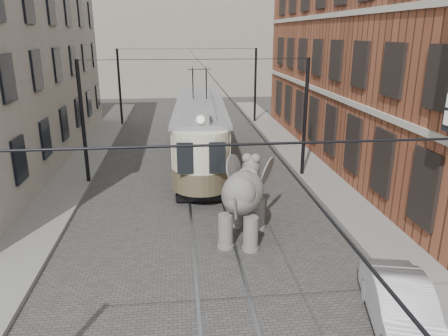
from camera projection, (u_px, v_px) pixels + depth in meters
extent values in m
plane|color=#43403D|center=(211.00, 232.00, 15.98)|extent=(120.00, 120.00, 0.00)
cube|color=slate|center=(365.00, 223.00, 16.58)|extent=(2.00, 60.00, 0.15)
cube|color=slate|center=(31.00, 239.00, 15.29)|extent=(2.00, 60.00, 0.15)
cube|color=brown|center=(394.00, 54.00, 23.83)|extent=(8.00, 26.00, 12.00)
cube|color=gray|center=(185.00, 34.00, 51.78)|extent=(28.00, 10.00, 14.00)
imported|color=silver|center=(402.00, 308.00, 10.50)|extent=(2.24, 4.15, 1.30)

